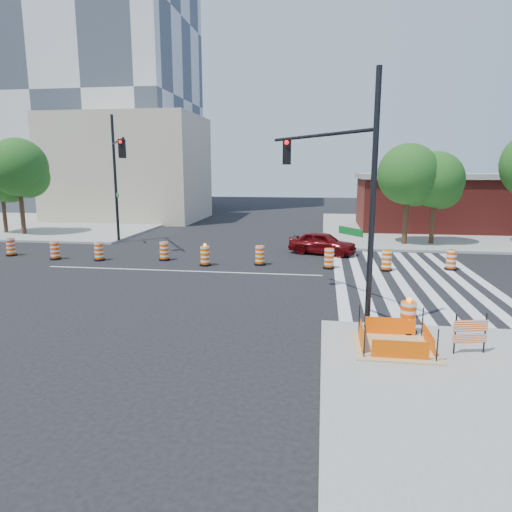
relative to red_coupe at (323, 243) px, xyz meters
name	(u,v)px	position (x,y,z in m)	size (l,w,h in m)	color
ground	(180,271)	(-6.97, -5.58, -0.67)	(120.00, 120.00, 0.00)	black
sidewalk_ne	(458,229)	(11.03, 12.42, -0.60)	(22.00, 22.00, 0.15)	gray
sidewalk_nw	(54,222)	(-24.97, 12.42, -0.60)	(22.00, 22.00, 0.15)	gray
crosswalk_east	(409,278)	(3.98, -5.58, -0.67)	(6.75, 13.50, 0.01)	silver
lane_centerline	(180,271)	(-6.97, -5.58, -0.67)	(14.00, 0.12, 0.01)	silver
excavation_pit	(394,345)	(2.03, -14.58, -0.45)	(2.20, 2.20, 0.90)	tan
tower_nw	(69,21)	(-30.97, 28.42, 21.83)	(28.00, 18.00, 45.00)	silver
brick_storefront	(460,202)	(11.03, 12.42, 1.64)	(16.50, 8.50, 4.60)	maroon
beige_midrise	(130,169)	(-18.97, 16.42, 4.33)	(14.00, 10.00, 10.00)	#BDAF90
red_coupe	(323,243)	(0.00, 0.00, 0.00)	(1.59, 3.95, 1.35)	#570709
signal_pole_se	(340,177)	(0.48, -11.70, 4.05)	(3.53, 4.79, 7.69)	black
signal_pole_nw	(117,167)	(-13.07, 1.01, 4.44)	(3.30, 5.53, 8.34)	black
pit_drum	(408,319)	(2.56, -13.44, -0.06)	(0.57, 0.57, 1.13)	black
barricade	(470,332)	(3.93, -14.71, 0.08)	(0.92, 0.26, 1.10)	#FF5005
tree_north_a	(2,180)	(-24.16, 4.87, 3.48)	(3.64, 3.64, 6.18)	#382314
tree_north_b	(19,171)	(-22.30, 4.38, 4.18)	(4.25, 4.25, 7.22)	#382314
tree_north_c	(409,178)	(5.34, 3.79, 3.75)	(3.90, 3.88, 6.59)	#382314
tree_north_d	(436,183)	(7.12, 4.16, 3.41)	(3.58, 3.58, 6.09)	#382314
median_drum_0	(11,247)	(-17.96, -3.11, -0.19)	(0.60, 0.60, 1.02)	black
median_drum_1	(55,251)	(-14.77, -3.78, -0.19)	(0.60, 0.60, 1.02)	black
median_drum_2	(99,252)	(-12.19, -3.71, -0.19)	(0.60, 0.60, 1.02)	black
median_drum_3	(164,252)	(-8.65, -3.14, -0.19)	(0.60, 0.60, 1.02)	black
median_drum_4	(205,256)	(-6.06, -4.16, -0.18)	(0.60, 0.60, 1.18)	black
median_drum_5	(260,256)	(-3.24, -3.60, -0.19)	(0.60, 0.60, 1.02)	black
median_drum_6	(329,259)	(0.34, -3.93, -0.19)	(0.60, 0.60, 1.02)	black
median_drum_7	(387,261)	(3.17, -4.07, -0.19)	(0.60, 0.60, 1.02)	black
median_drum_8	(451,261)	(6.38, -3.39, -0.19)	(0.60, 0.60, 1.02)	black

